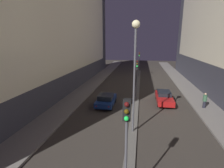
{
  "coord_description": "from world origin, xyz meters",
  "views": [
    {
      "loc": [
        0.5,
        -3.57,
        7.48
      ],
      "look_at": [
        -3.03,
        17.36,
        2.22
      ],
      "focal_mm": 28.0,
      "sensor_mm": 36.0,
      "label": 1
    }
  ],
  "objects_px": {
    "car_right_lane": "(164,97)",
    "traffic_light_near": "(126,131)",
    "street_lamp": "(135,54)",
    "car_left_lane": "(106,100)",
    "traffic_light_mid": "(137,71)",
    "pedestrian_on_right_sidewalk": "(205,100)",
    "traffic_light_far": "(139,59)"
  },
  "relations": [
    {
      "from": "car_left_lane",
      "to": "car_right_lane",
      "type": "height_order",
      "value": "car_left_lane"
    },
    {
      "from": "car_left_lane",
      "to": "pedestrian_on_right_sidewalk",
      "type": "distance_m",
      "value": 11.08
    },
    {
      "from": "car_right_lane",
      "to": "traffic_light_near",
      "type": "bearing_deg",
      "value": -103.11
    },
    {
      "from": "traffic_light_far",
      "to": "street_lamp",
      "type": "bearing_deg",
      "value": -90.0
    },
    {
      "from": "car_left_lane",
      "to": "traffic_light_far",
      "type": "bearing_deg",
      "value": 79.3
    },
    {
      "from": "traffic_light_near",
      "to": "car_right_lane",
      "type": "relative_size",
      "value": 1.07
    },
    {
      "from": "traffic_light_far",
      "to": "pedestrian_on_right_sidewalk",
      "type": "distance_m",
      "value": 19.16
    },
    {
      "from": "traffic_light_mid",
      "to": "car_left_lane",
      "type": "height_order",
      "value": "traffic_light_mid"
    },
    {
      "from": "car_left_lane",
      "to": "car_right_lane",
      "type": "bearing_deg",
      "value": 17.87
    },
    {
      "from": "traffic_light_near",
      "to": "street_lamp",
      "type": "height_order",
      "value": "street_lamp"
    },
    {
      "from": "street_lamp",
      "to": "car_right_lane",
      "type": "height_order",
      "value": "street_lamp"
    },
    {
      "from": "traffic_light_far",
      "to": "car_right_lane",
      "type": "relative_size",
      "value": 1.07
    },
    {
      "from": "street_lamp",
      "to": "car_right_lane",
      "type": "relative_size",
      "value": 1.85
    },
    {
      "from": "traffic_light_near",
      "to": "pedestrian_on_right_sidewalk",
      "type": "bearing_deg",
      "value": 60.18
    },
    {
      "from": "street_lamp",
      "to": "pedestrian_on_right_sidewalk",
      "type": "xyz_separation_m",
      "value": [
        7.62,
        6.48,
        -5.41
      ]
    },
    {
      "from": "car_left_lane",
      "to": "pedestrian_on_right_sidewalk",
      "type": "height_order",
      "value": "pedestrian_on_right_sidewalk"
    },
    {
      "from": "traffic_light_near",
      "to": "street_lamp",
      "type": "distance_m",
      "value": 7.31
    },
    {
      "from": "traffic_light_near",
      "to": "car_left_lane",
      "type": "height_order",
      "value": "traffic_light_near"
    },
    {
      "from": "traffic_light_mid",
      "to": "pedestrian_on_right_sidewalk",
      "type": "height_order",
      "value": "traffic_light_mid"
    },
    {
      "from": "car_right_lane",
      "to": "traffic_light_mid",
      "type": "bearing_deg",
      "value": 177.35
    },
    {
      "from": "traffic_light_near",
      "to": "car_right_lane",
      "type": "height_order",
      "value": "traffic_light_near"
    },
    {
      "from": "car_left_lane",
      "to": "traffic_light_mid",
      "type": "bearing_deg",
      "value": 34.65
    },
    {
      "from": "traffic_light_mid",
      "to": "car_right_lane",
      "type": "relative_size",
      "value": 1.07
    },
    {
      "from": "car_left_lane",
      "to": "car_right_lane",
      "type": "distance_m",
      "value": 7.21
    },
    {
      "from": "traffic_light_near",
      "to": "car_left_lane",
      "type": "relative_size",
      "value": 1.25
    },
    {
      "from": "car_right_lane",
      "to": "pedestrian_on_right_sidewalk",
      "type": "distance_m",
      "value": 4.44
    },
    {
      "from": "street_lamp",
      "to": "car_left_lane",
      "type": "distance_m",
      "value": 8.79
    },
    {
      "from": "traffic_light_mid",
      "to": "street_lamp",
      "type": "relative_size",
      "value": 0.58
    },
    {
      "from": "traffic_light_mid",
      "to": "pedestrian_on_right_sidewalk",
      "type": "distance_m",
      "value": 8.27
    },
    {
      "from": "traffic_light_near",
      "to": "traffic_light_mid",
      "type": "distance_m",
      "value": 14.88
    },
    {
      "from": "traffic_light_mid",
      "to": "street_lamp",
      "type": "distance_m",
      "value": 8.49
    },
    {
      "from": "street_lamp",
      "to": "traffic_light_near",
      "type": "bearing_deg",
      "value": -90.0
    }
  ]
}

